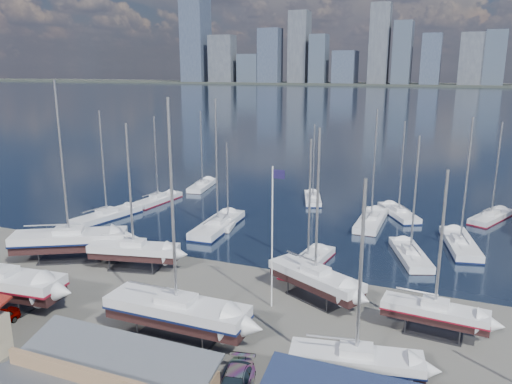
% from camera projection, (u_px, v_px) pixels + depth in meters
% --- Properties ---
extents(ground, '(1400.00, 1400.00, 0.00)m').
position_uv_depth(ground, '(219.00, 310.00, 42.91)').
color(ground, '#605E59').
rests_on(ground, ground).
extents(water, '(1400.00, 600.00, 0.40)m').
position_uv_depth(water, '(430.00, 100.00, 321.97)').
color(water, '#19233B').
rests_on(water, ground).
extents(far_shore, '(1400.00, 80.00, 2.20)m').
position_uv_depth(far_shore, '(444.00, 85.00, 555.69)').
color(far_shore, '#2D332D').
rests_on(far_shore, ground).
extents(skyline, '(639.14, 43.80, 107.69)m').
position_uv_depth(skyline, '(439.00, 50.00, 543.68)').
color(skyline, '#475166').
rests_on(skyline, far_shore).
extents(sailboat_cradle_0, '(12.10, 8.75, 19.11)m').
position_uv_depth(sailboat_cradle_0, '(70.00, 240.00, 53.69)').
color(sailboat_cradle_0, '#2D2D33').
rests_on(sailboat_cradle_0, ground).
extents(sailboat_cradle_1, '(11.93, 4.45, 18.63)m').
position_uv_depth(sailboat_cradle_1, '(0.00, 282.00, 43.19)').
color(sailboat_cradle_1, '#2D2D33').
rests_on(sailboat_cradle_1, ground).
extents(sailboat_cradle_2, '(9.51, 4.50, 15.05)m').
position_uv_depth(sailboat_cradle_2, '(134.00, 250.00, 51.19)').
color(sailboat_cradle_2, '#2D2D33').
rests_on(sailboat_cradle_2, ground).
extents(sailboat_cradle_3, '(11.45, 3.24, 18.31)m').
position_uv_depth(sailboat_cradle_3, '(177.00, 311.00, 38.11)').
color(sailboat_cradle_3, '#2D2D33').
rests_on(sailboat_cradle_3, ground).
extents(sailboat_cradle_4, '(9.60, 6.68, 15.46)m').
position_uv_depth(sailboat_cradle_4, '(315.00, 278.00, 44.39)').
color(sailboat_cradle_4, '#2D2D33').
rests_on(sailboat_cradle_4, ground).
extents(sailboat_cradle_5, '(8.85, 3.92, 13.99)m').
position_uv_depth(sailboat_cradle_5, '(356.00, 361.00, 32.01)').
color(sailboat_cradle_5, '#2D2D33').
rests_on(sailboat_cradle_5, ground).
extents(sailboat_cradle_6, '(8.15, 2.85, 13.16)m').
position_uv_depth(sailboat_cradle_6, '(434.00, 312.00, 38.51)').
color(sailboat_cradle_6, '#2D2D33').
rests_on(sailboat_cradle_6, ground).
extents(sailboat_moored_0, '(5.20, 10.77, 15.52)m').
position_uv_depth(sailboat_moored_0, '(107.00, 217.00, 68.57)').
color(sailboat_moored_0, black).
rests_on(sailboat_moored_0, water).
extents(sailboat_moored_1, '(3.56, 9.46, 13.82)m').
position_uv_depth(sailboat_moored_1, '(158.00, 201.00, 76.99)').
color(sailboat_moored_1, black).
rests_on(sailboat_moored_1, water).
extents(sailboat_moored_2, '(3.92, 9.44, 13.83)m').
position_uv_depth(sailboat_moored_2, '(202.00, 186.00, 86.23)').
color(sailboat_moored_2, black).
rests_on(sailboat_moored_2, water).
extents(sailboat_moored_3, '(3.89, 11.82, 17.44)m').
position_uv_depth(sailboat_moored_3, '(218.00, 227.00, 64.30)').
color(sailboat_moored_3, black).
rests_on(sailboat_moored_3, water).
extents(sailboat_moored_4, '(3.62, 7.88, 11.49)m').
position_uv_depth(sailboat_moored_4, '(228.00, 222.00, 66.10)').
color(sailboat_moored_4, black).
rests_on(sailboat_moored_4, water).
extents(sailboat_moored_5, '(4.82, 8.69, 12.52)m').
position_uv_depth(sailboat_moored_5, '(313.00, 199.00, 77.80)').
color(sailboat_moored_5, black).
rests_on(sailboat_moored_5, water).
extents(sailboat_moored_6, '(3.79, 9.67, 14.08)m').
position_uv_depth(sailboat_moored_6, '(308.00, 264.00, 52.27)').
color(sailboat_moored_6, black).
rests_on(sailboat_moored_6, water).
extents(sailboat_moored_7, '(3.00, 10.54, 15.90)m').
position_uv_depth(sailboat_moored_7, '(371.00, 222.00, 66.27)').
color(sailboat_moored_7, black).
rests_on(sailboat_moored_7, water).
extents(sailboat_moored_8, '(6.91, 9.37, 13.92)m').
position_uv_depth(sailboat_moored_8, '(398.00, 214.00, 70.00)').
color(sailboat_moored_8, black).
rests_on(sailboat_moored_8, water).
extents(sailboat_moored_9, '(5.63, 9.65, 14.07)m').
position_uv_depth(sailboat_moored_9, '(410.00, 256.00, 54.41)').
color(sailboat_moored_9, black).
rests_on(sailboat_moored_9, water).
extents(sailboat_moored_10, '(5.01, 10.92, 15.76)m').
position_uv_depth(sailboat_moored_10, '(460.00, 245.00, 57.62)').
color(sailboat_moored_10, black).
rests_on(sailboat_moored_10, water).
extents(sailboat_moored_11, '(6.29, 9.60, 13.99)m').
position_uv_depth(sailboat_moored_11, '(491.00, 218.00, 68.11)').
color(sailboat_moored_11, black).
rests_on(sailboat_moored_11, water).
extents(car_b, '(5.15, 2.74, 1.61)m').
position_uv_depth(car_b, '(146.00, 382.00, 31.73)').
color(car_b, gray).
rests_on(car_b, ground).
extents(car_c, '(4.28, 5.71, 1.44)m').
position_uv_depth(car_c, '(163.00, 373.00, 32.82)').
color(car_c, gray).
rests_on(car_c, ground).
extents(car_d, '(3.08, 5.49, 1.50)m').
position_uv_depth(car_d, '(235.00, 384.00, 31.64)').
color(car_d, gray).
rests_on(car_d, ground).
extents(flagpole, '(1.10, 0.12, 12.48)m').
position_uv_depth(flagpole, '(273.00, 228.00, 41.79)').
color(flagpole, white).
rests_on(flagpole, ground).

